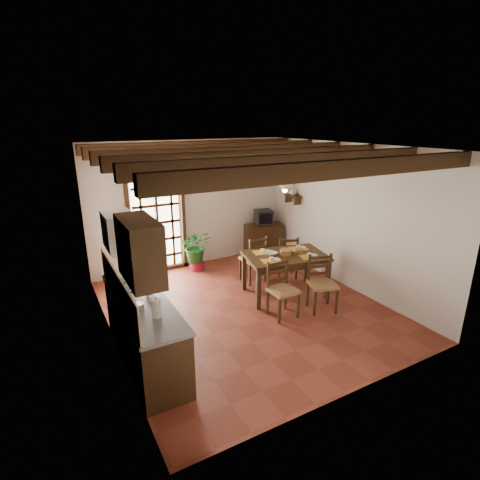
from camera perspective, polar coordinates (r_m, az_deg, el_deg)
ground_plane at (r=6.76m, az=0.91°, el=-10.36°), size 5.00×5.00×0.00m
room_shell at (r=6.12m, az=0.99°, el=4.79°), size 4.52×5.02×2.81m
ceiling_beams at (r=5.98m, az=1.03°, el=12.98°), size 4.50×4.34×0.20m
french_door at (r=8.17m, az=-12.56°, el=3.11°), size 1.26×0.11×2.32m
kitchen_counter at (r=5.42m, az=-14.47°, el=-12.99°), size 0.64×2.25×1.38m
upper_cabinet at (r=4.19m, az=-15.02°, el=-1.57°), size 0.35×0.80×0.70m
range_hood at (r=5.40m, az=-17.98°, el=1.23°), size 0.38×0.60×0.54m
counter_items at (r=5.27m, az=-15.13°, el=-7.98°), size 0.50×1.43×0.25m
dining_table at (r=7.06m, az=6.92°, el=-3.00°), size 1.65×1.24×0.81m
chair_near_left at (r=6.44m, az=6.45°, el=-9.00°), size 0.44×0.42×0.96m
chair_near_right at (r=6.75m, az=12.34°, el=-7.96°), size 0.57×0.56×0.98m
chair_far_left at (r=7.73m, az=2.05°, el=-4.12°), size 0.47×0.45×0.98m
chair_far_right at (r=7.99m, az=7.05°, el=-3.64°), size 0.54×0.53×0.91m
table_setting at (r=6.99m, az=6.98°, el=-1.56°), size 1.08×0.72×0.10m
table_bowl at (r=6.96m, az=4.79°, el=-2.09°), size 0.26×0.26×0.05m
sideboard at (r=9.21m, az=3.55°, el=0.07°), size 0.98×0.61×0.77m
crt_tv at (r=9.05m, az=3.64°, el=3.53°), size 0.48×0.46×0.34m
fuse_box at (r=8.97m, az=1.45°, el=8.58°), size 0.25×0.03×0.32m
plant_pot at (r=8.43m, az=-6.60°, el=-3.75°), size 0.37×0.37×0.22m
potted_plant at (r=8.27m, az=-6.71°, el=-0.78°), size 2.05×1.89×1.89m
wall_shelf at (r=8.64m, az=8.09°, el=6.44°), size 0.20×0.42×0.20m
shelf_vase at (r=8.62m, az=8.13°, el=7.35°), size 0.15×0.15×0.15m
shelf_flowers at (r=8.58m, az=8.20°, el=8.71°), size 0.14×0.14×0.36m
framed_picture at (r=8.60m, az=8.70°, el=10.00°), size 0.03×0.32×0.32m
pendant_lamp at (r=6.77m, az=6.87°, el=8.22°), size 0.36×0.36×0.84m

